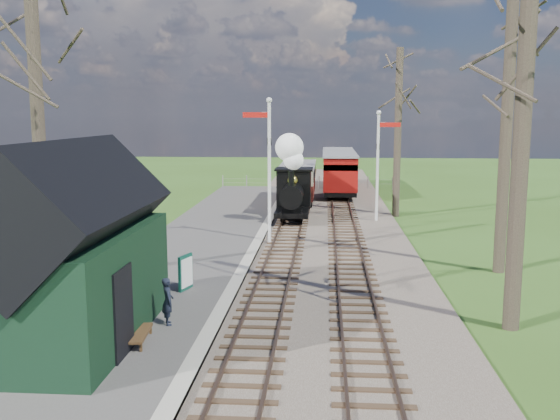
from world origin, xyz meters
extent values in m
ellipsoid|color=#385B23|center=(-25.00, 60.00, -14.76)|extent=(57.60, 36.00, 16.20)
ellipsoid|color=#385B23|center=(10.00, 65.00, -18.04)|extent=(70.40, 44.00, 19.80)
ellipsoid|color=#385B23|center=(-8.00, 70.00, -16.40)|extent=(64.00, 40.00, 18.00)
cube|color=brown|center=(1.30, 22.00, 0.05)|extent=(8.00, 60.00, 0.10)
cube|color=brown|center=(-0.50, 22.00, 0.14)|extent=(0.07, 60.00, 0.12)
cube|color=brown|center=(0.50, 22.00, 0.14)|extent=(0.07, 60.00, 0.12)
cube|color=#38281C|center=(0.00, 22.00, 0.10)|extent=(1.60, 60.00, 0.09)
cube|color=brown|center=(2.10, 22.00, 0.14)|extent=(0.07, 60.00, 0.12)
cube|color=brown|center=(3.10, 22.00, 0.14)|extent=(0.07, 60.00, 0.12)
cube|color=#38281C|center=(2.60, 22.00, 0.10)|extent=(1.60, 60.00, 0.09)
cube|color=#474442|center=(-3.50, 14.00, 0.10)|extent=(5.00, 44.00, 0.20)
cube|color=#B2AD9E|center=(-1.20, 14.00, 0.10)|extent=(0.40, 44.00, 0.21)
cube|color=black|center=(-4.30, 4.00, 1.50)|extent=(3.00, 6.00, 2.60)
cube|color=black|center=(-4.30, 4.00, 3.35)|extent=(3.25, 6.30, 3.25)
cube|color=black|center=(-2.78, 3.00, 1.20)|extent=(0.06, 1.20, 2.00)
cylinder|color=silver|center=(-0.70, 16.00, 3.00)|extent=(0.14, 0.14, 6.00)
sphere|color=silver|center=(-0.70, 16.00, 6.10)|extent=(0.24, 0.24, 0.24)
cube|color=#B7140F|center=(-1.25, 16.00, 5.50)|extent=(1.10, 0.08, 0.22)
cube|color=black|center=(-0.70, 16.00, 4.40)|extent=(0.18, 0.06, 0.30)
cylinder|color=silver|center=(4.30, 22.00, 2.75)|extent=(0.14, 0.14, 5.50)
sphere|color=silver|center=(4.30, 22.00, 5.60)|extent=(0.24, 0.24, 0.24)
cube|color=#B7140F|center=(4.85, 22.00, 5.00)|extent=(1.10, 0.08, 0.22)
cube|color=black|center=(4.30, 22.00, 3.90)|extent=(0.18, 0.06, 0.30)
cylinder|color=#382D23|center=(-7.30, 9.00, 5.50)|extent=(0.41, 0.41, 11.00)
cylinder|color=#382D23|center=(6.50, 6.00, 6.00)|extent=(0.42, 0.42, 12.00)
cylinder|color=#382D23|center=(7.80, 12.00, 5.00)|extent=(0.40, 0.40, 10.00)
cylinder|color=#382D23|center=(5.50, 24.00, 4.50)|extent=(0.39, 0.39, 9.00)
cube|color=slate|center=(0.30, 36.00, 0.75)|extent=(12.60, 0.02, 0.01)
cube|color=slate|center=(0.30, 36.00, 0.45)|extent=(12.60, 0.02, 0.02)
cylinder|color=slate|center=(0.30, 36.00, 0.50)|extent=(0.08, 0.08, 1.00)
cube|color=black|center=(0.00, 21.68, 0.64)|extent=(1.67, 3.93, 0.25)
cylinder|color=black|center=(0.00, 21.09, 1.53)|extent=(1.08, 2.56, 1.08)
cube|color=black|center=(0.00, 22.86, 1.63)|extent=(1.77, 1.57, 1.97)
cylinder|color=black|center=(0.00, 20.10, 2.41)|extent=(0.28, 0.28, 0.79)
sphere|color=#B19634|center=(0.00, 21.38, 2.22)|extent=(0.51, 0.51, 0.51)
sphere|color=white|center=(0.10, 20.10, 3.35)|extent=(0.98, 0.98, 0.98)
sphere|color=white|center=(-0.10, 20.20, 3.94)|extent=(1.38, 1.38, 1.38)
cylinder|color=black|center=(-0.50, 20.50, 0.51)|extent=(0.10, 0.63, 0.63)
cylinder|color=black|center=(0.50, 20.50, 0.51)|extent=(0.10, 0.63, 0.63)
cube|color=black|center=(0.00, 27.68, 0.54)|extent=(1.87, 6.89, 0.30)
cube|color=#571913|center=(0.00, 27.68, 1.13)|extent=(1.97, 6.89, 0.89)
cube|color=beige|center=(0.00, 27.68, 2.02)|extent=(1.97, 6.89, 0.89)
cube|color=slate|center=(0.00, 27.68, 2.51)|extent=(2.07, 7.08, 0.12)
cube|color=black|center=(2.60, 31.30, 0.58)|extent=(2.04, 5.37, 0.32)
cube|color=maroon|center=(2.60, 31.30, 1.22)|extent=(2.15, 5.37, 0.97)
cube|color=beige|center=(2.60, 31.30, 2.19)|extent=(2.15, 5.37, 0.97)
cube|color=slate|center=(2.60, 31.30, 2.73)|extent=(2.26, 5.59, 0.13)
cube|color=black|center=(2.60, 36.80, 0.58)|extent=(2.04, 5.37, 0.32)
cube|color=maroon|center=(2.60, 36.80, 1.22)|extent=(2.15, 5.37, 0.97)
cube|color=beige|center=(2.60, 36.80, 2.19)|extent=(2.15, 5.37, 0.97)
cube|color=slate|center=(2.60, 36.80, 2.73)|extent=(2.26, 5.59, 0.13)
cube|color=#0E4132|center=(-2.60, 8.32, 0.74)|extent=(0.30, 0.73, 1.09)
cube|color=silver|center=(-2.55, 8.30, 0.74)|extent=(0.22, 0.62, 0.89)
cube|color=#462F19|center=(-2.69, 3.83, 0.42)|extent=(0.51, 1.38, 0.06)
cube|color=#462F19|center=(-2.87, 3.82, 0.68)|extent=(0.17, 1.35, 0.58)
cube|color=#462F19|center=(-2.55, 3.25, 0.30)|extent=(0.06, 0.06, 0.19)
cube|color=#462F19|center=(-2.84, 4.41, 0.30)|extent=(0.06, 0.06, 0.19)
imported|color=black|center=(-2.34, 5.14, 0.81)|extent=(0.44, 0.52, 1.23)
camera|label=1|loc=(1.63, -9.97, 5.54)|focal=40.00mm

